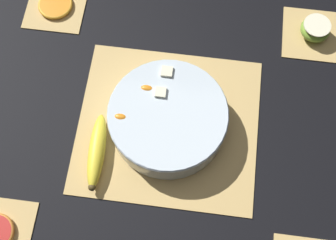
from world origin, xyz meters
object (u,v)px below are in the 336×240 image
(orange_slice_whole, at_px, (55,5))
(whole_banana, at_px, (97,151))
(fruit_salad_bowl, at_px, (168,118))
(apple_half, at_px, (315,29))

(orange_slice_whole, bearing_deg, whole_banana, -64.49)
(whole_banana, relative_size, orange_slice_whole, 2.01)
(fruit_salad_bowl, height_order, orange_slice_whole, fruit_salad_bowl)
(fruit_salad_bowl, bearing_deg, orange_slice_whole, 138.62)
(apple_half, bearing_deg, fruit_salad_bowl, -138.66)
(whole_banana, relative_size, apple_half, 2.47)
(fruit_salad_bowl, relative_size, apple_half, 3.69)
(apple_half, xyz_separation_m, orange_slice_whole, (-0.68, 0.00, -0.02))
(fruit_salad_bowl, xyz_separation_m, orange_slice_whole, (-0.34, 0.30, -0.04))
(fruit_salad_bowl, bearing_deg, whole_banana, -148.48)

